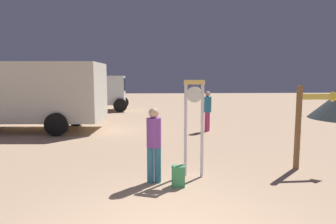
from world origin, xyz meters
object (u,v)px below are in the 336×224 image
at_px(person_distant, 207,109).
at_px(box_truck_near, 31,94).
at_px(person_near_clock, 154,141).
at_px(backpack, 178,176).
at_px(arrow_sign, 314,112).
at_px(standing_clock, 194,119).
at_px(box_truck_far, 73,88).

distance_m(person_distant, box_truck_near, 7.56).
height_order(person_near_clock, person_distant, person_distant).
bearing_deg(backpack, box_truck_near, 129.25).
distance_m(arrow_sign, person_distant, 5.49).
height_order(standing_clock, person_near_clock, standing_clock).
relative_size(standing_clock, person_near_clock, 1.36).
bearing_deg(standing_clock, person_near_clock, -158.72).
height_order(standing_clock, backpack, standing_clock).
height_order(arrow_sign, person_near_clock, arrow_sign).
relative_size(person_near_clock, box_truck_far, 0.23).
relative_size(arrow_sign, person_near_clock, 1.27).
bearing_deg(person_distant, arrow_sign, -73.06).
bearing_deg(person_distant, box_truck_far, 132.77).
height_order(person_near_clock, box_truck_far, box_truck_far).
relative_size(backpack, box_truck_near, 0.06).
distance_m(arrow_sign, box_truck_near, 10.87).
bearing_deg(person_distant, box_truck_near, 174.56).
bearing_deg(box_truck_far, box_truck_near, -88.15).
height_order(standing_clock, box_truck_near, box_truck_near).
bearing_deg(person_distant, backpack, -106.43).
bearing_deg(person_distant, standing_clock, -104.26).
xyz_separation_m(person_near_clock, backpack, (0.50, -0.27, -0.69)).
distance_m(person_near_clock, person_distant, 6.40).
height_order(person_distant, box_truck_far, box_truck_far).
xyz_separation_m(person_near_clock, box_truck_near, (-5.17, 6.67, 0.67)).
xyz_separation_m(backpack, box_truck_near, (-5.67, 6.94, 1.36)).
distance_m(arrow_sign, backpack, 3.77).
bearing_deg(person_near_clock, arrow_sign, 10.51).
xyz_separation_m(arrow_sign, person_distant, (-1.59, 5.23, -0.46)).
distance_m(standing_clock, box_truck_near, 8.77).
bearing_deg(standing_clock, box_truck_far, 114.35).
bearing_deg(backpack, person_distant, 73.57).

